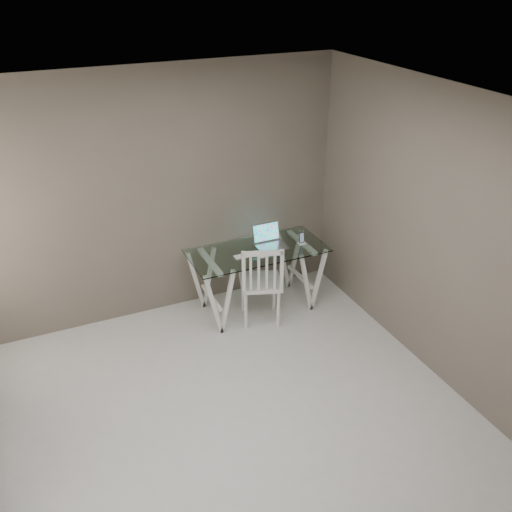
# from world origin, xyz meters

# --- Properties ---
(room) EXTENTS (4.50, 4.52, 2.71)m
(room) POSITION_xyz_m (-0.06, 0.02, 1.72)
(room) COLOR beige
(room) RESTS_ON ground
(desk) EXTENTS (1.50, 0.70, 0.75)m
(desk) POSITION_xyz_m (0.91, 1.79, 0.38)
(desk) COLOR silver
(desk) RESTS_ON ground
(chair) EXTENTS (0.55, 0.55, 0.95)m
(chair) POSITION_xyz_m (0.83, 1.50, 0.53)
(chair) COLOR silver
(chair) RESTS_ON ground
(laptop) EXTENTS (0.33, 0.29, 0.23)m
(laptop) POSITION_xyz_m (1.08, 1.84, 0.80)
(laptop) COLOR #B4B4B8
(laptop) RESTS_ON desk
(keyboard) EXTENTS (0.25, 0.11, 0.01)m
(keyboard) POSITION_xyz_m (0.73, 1.71, 0.75)
(keyboard) COLOR silver
(keyboard) RESTS_ON desk
(mouse) EXTENTS (0.10, 0.06, 0.03)m
(mouse) POSITION_xyz_m (0.89, 1.60, 0.76)
(mouse) COLOR silver
(mouse) RESTS_ON desk
(phone_dock) EXTENTS (0.07, 0.07, 0.13)m
(phone_dock) POSITION_xyz_m (1.42, 1.72, 0.78)
(phone_dock) COLOR white
(phone_dock) RESTS_ON desk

